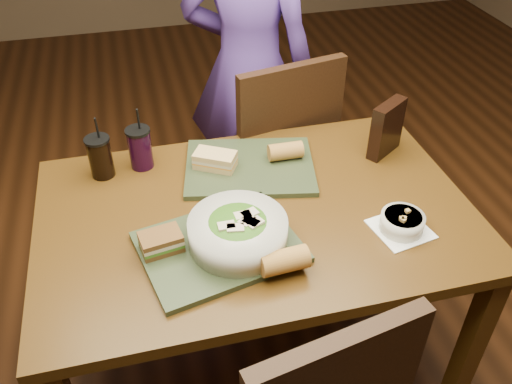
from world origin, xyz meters
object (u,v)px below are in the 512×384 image
(tray_near, at_px, (219,247))
(baguette_near, at_px, (284,261))
(dining_table, at_px, (256,232))
(diner, at_px, (248,69))
(chip_bag, at_px, (387,129))
(chair_far, at_px, (281,153))
(sandwich_far, at_px, (215,160))
(cup_berry, at_px, (140,148))
(sandwich_near, at_px, (161,242))
(tray_far, at_px, (250,167))
(cup_cola, at_px, (100,157))
(baguette_far, at_px, (285,151))
(soup_bowl, at_px, (402,222))
(salad_bowl, at_px, (238,230))

(tray_near, xyz_separation_m, baguette_near, (0.15, -0.13, 0.04))
(baguette_near, bearing_deg, tray_near, 137.83)
(dining_table, xyz_separation_m, diner, (0.19, 0.89, 0.12))
(baguette_near, relative_size, chip_bag, 0.66)
(chair_far, height_order, sandwich_far, chair_far)
(dining_table, xyz_separation_m, chip_bag, (0.50, 0.20, 0.19))
(diner, distance_m, tray_near, 1.08)
(diner, distance_m, cup_berry, 0.76)
(sandwich_far, bearing_deg, sandwich_near, -121.78)
(tray_far, distance_m, cup_cola, 0.48)
(cup_cola, bearing_deg, chair_far, 21.01)
(tray_far, xyz_separation_m, baguette_far, (0.12, 0.01, 0.04))
(sandwich_near, relative_size, baguette_near, 0.96)
(chair_far, height_order, baguette_far, chair_far)
(baguette_far, relative_size, cup_berry, 0.52)
(sandwich_far, bearing_deg, diner, 67.79)
(tray_near, distance_m, sandwich_near, 0.16)
(baguette_near, bearing_deg, soup_bowl, 12.70)
(salad_bowl, xyz_separation_m, baguette_far, (0.24, 0.36, -0.02))
(sandwich_far, xyz_separation_m, cup_cola, (-0.36, 0.07, 0.03))
(diner, xyz_separation_m, tray_far, (-0.16, -0.68, -0.02))
(chair_far, distance_m, cup_berry, 0.67)
(diner, xyz_separation_m, soup_bowl, (0.19, -1.08, -0.00))
(cup_cola, bearing_deg, sandwich_far, -10.93)
(diner, height_order, baguette_near, diner)
(cup_cola, height_order, cup_berry, cup_berry)
(chip_bag, bearing_deg, dining_table, 167.35)
(chair_far, distance_m, diner, 0.41)
(tray_far, distance_m, soup_bowl, 0.53)
(cup_cola, bearing_deg, sandwich_near, -70.58)
(tray_near, bearing_deg, salad_bowl, -5.88)
(baguette_near, height_order, cup_cola, cup_cola)
(dining_table, height_order, tray_far, tray_far)
(dining_table, bearing_deg, soup_bowl, -25.90)
(tray_near, relative_size, salad_bowl, 1.54)
(diner, bearing_deg, salad_bowl, 98.93)
(chip_bag, bearing_deg, baguette_far, 142.41)
(cup_berry, bearing_deg, baguette_near, -61.51)
(diner, height_order, salad_bowl, diner)
(chair_far, xyz_separation_m, sandwich_near, (-0.54, -0.68, 0.25))
(sandwich_near, bearing_deg, baguette_far, 36.69)
(salad_bowl, distance_m, sandwich_near, 0.21)
(sandwich_near, xyz_separation_m, sandwich_far, (0.21, 0.34, 0.00))
(chair_far, relative_size, diner, 0.63)
(dining_table, bearing_deg, diner, 77.94)
(salad_bowl, bearing_deg, chip_bag, 29.99)
(salad_bowl, distance_m, cup_cola, 0.57)
(tray_near, distance_m, tray_far, 0.39)
(sandwich_near, relative_size, cup_berry, 0.56)
(tray_near, relative_size, chip_bag, 2.20)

